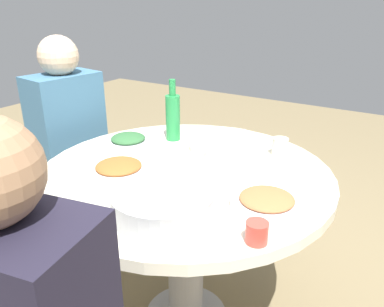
{
  "coord_description": "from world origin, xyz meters",
  "views": [
    {
      "loc": [
        1.11,
        0.73,
        1.37
      ],
      "look_at": [
        0.01,
        0.04,
        0.83
      ],
      "focal_mm": 35.83,
      "sensor_mm": 36.0,
      "label": 1
    }
  ],
  "objects_px": {
    "round_dining_table": "(185,203)",
    "dish_tofu_braise": "(267,201)",
    "dish_stirfry": "(119,168)",
    "rice_bowl": "(163,202)",
    "diner_right": "(67,126)",
    "soup_bowl": "(225,145)",
    "tea_cup_near": "(257,232)",
    "stool_for_diner_right": "(79,218)",
    "green_bottle": "(173,116)",
    "tea_cup_far": "(280,147)",
    "dish_greens": "(128,140)"
  },
  "relations": [
    {
      "from": "soup_bowl",
      "to": "stool_for_diner_right",
      "type": "distance_m",
      "value": 1.0
    },
    {
      "from": "dish_greens",
      "to": "round_dining_table",
      "type": "bearing_deg",
      "value": 75.45
    },
    {
      "from": "soup_bowl",
      "to": "rice_bowl",
      "type": "bearing_deg",
      "value": 7.62
    },
    {
      "from": "round_dining_table",
      "to": "dish_tofu_braise",
      "type": "height_order",
      "value": "dish_tofu_braise"
    },
    {
      "from": "tea_cup_near",
      "to": "tea_cup_far",
      "type": "xyz_separation_m",
      "value": [
        -0.62,
        -0.16,
        0.01
      ]
    },
    {
      "from": "stool_for_diner_right",
      "to": "diner_right",
      "type": "relative_size",
      "value": 0.58
    },
    {
      "from": "round_dining_table",
      "to": "dish_tofu_braise",
      "type": "relative_size",
      "value": 4.81
    },
    {
      "from": "soup_bowl",
      "to": "dish_stirfry",
      "type": "bearing_deg",
      "value": -30.13
    },
    {
      "from": "dish_stirfry",
      "to": "tea_cup_near",
      "type": "xyz_separation_m",
      "value": [
        0.13,
        0.61,
        0.01
      ]
    },
    {
      "from": "round_dining_table",
      "to": "diner_right",
      "type": "bearing_deg",
      "value": -97.66
    },
    {
      "from": "dish_stirfry",
      "to": "dish_tofu_braise",
      "type": "xyz_separation_m",
      "value": [
        -0.07,
        0.56,
        -0.0
      ]
    },
    {
      "from": "rice_bowl",
      "to": "soup_bowl",
      "type": "distance_m",
      "value": 0.56
    },
    {
      "from": "dish_tofu_braise",
      "to": "tea_cup_near",
      "type": "bearing_deg",
      "value": 14.27
    },
    {
      "from": "green_bottle",
      "to": "diner_right",
      "type": "distance_m",
      "value": 0.57
    },
    {
      "from": "rice_bowl",
      "to": "green_bottle",
      "type": "distance_m",
      "value": 0.66
    },
    {
      "from": "tea_cup_near",
      "to": "stool_for_diner_right",
      "type": "bearing_deg",
      "value": -108.18
    },
    {
      "from": "round_dining_table",
      "to": "dish_tofu_braise",
      "type": "bearing_deg",
      "value": 76.24
    },
    {
      "from": "rice_bowl",
      "to": "dish_stirfry",
      "type": "xyz_separation_m",
      "value": [
        -0.14,
        -0.31,
        -0.02
      ]
    },
    {
      "from": "round_dining_table",
      "to": "soup_bowl",
      "type": "relative_size",
      "value": 3.39
    },
    {
      "from": "green_bottle",
      "to": "tea_cup_far",
      "type": "relative_size",
      "value": 3.75
    },
    {
      "from": "tea_cup_far",
      "to": "soup_bowl",
      "type": "bearing_deg",
      "value": -68.72
    },
    {
      "from": "dish_stirfry",
      "to": "stool_for_diner_right",
      "type": "bearing_deg",
      "value": -114.15
    },
    {
      "from": "soup_bowl",
      "to": "diner_right",
      "type": "xyz_separation_m",
      "value": [
        0.15,
        -0.82,
        -0.02
      ]
    },
    {
      "from": "round_dining_table",
      "to": "tea_cup_far",
      "type": "xyz_separation_m",
      "value": [
        -0.33,
        0.25,
        0.18
      ]
    },
    {
      "from": "dish_tofu_braise",
      "to": "diner_right",
      "type": "xyz_separation_m",
      "value": [
        -0.19,
        -1.14,
        -0.01
      ]
    },
    {
      "from": "dish_stirfry",
      "to": "tea_cup_near",
      "type": "height_order",
      "value": "tea_cup_near"
    },
    {
      "from": "tea_cup_near",
      "to": "diner_right",
      "type": "bearing_deg",
      "value": -108.18
    },
    {
      "from": "dish_stirfry",
      "to": "dish_greens",
      "type": "distance_m",
      "value": 0.3
    },
    {
      "from": "green_bottle",
      "to": "tea_cup_far",
      "type": "xyz_separation_m",
      "value": [
        -0.08,
        0.48,
        -0.08
      ]
    },
    {
      "from": "stool_for_diner_right",
      "to": "soup_bowl",
      "type": "bearing_deg",
      "value": 100.28
    },
    {
      "from": "tea_cup_far",
      "to": "dish_greens",
      "type": "bearing_deg",
      "value": -68.81
    },
    {
      "from": "soup_bowl",
      "to": "diner_right",
      "type": "distance_m",
      "value": 0.83
    },
    {
      "from": "dish_stirfry",
      "to": "dish_tofu_braise",
      "type": "height_order",
      "value": "dish_stirfry"
    },
    {
      "from": "round_dining_table",
      "to": "dish_stirfry",
      "type": "distance_m",
      "value": 0.3
    },
    {
      "from": "dish_greens",
      "to": "dish_tofu_braise",
      "type": "bearing_deg",
      "value": 75.84
    },
    {
      "from": "green_bottle",
      "to": "tea_cup_near",
      "type": "bearing_deg",
      "value": 50.07
    },
    {
      "from": "rice_bowl",
      "to": "tea_cup_far",
      "type": "bearing_deg",
      "value": 167.74
    },
    {
      "from": "dish_tofu_braise",
      "to": "dish_greens",
      "type": "xyz_separation_m",
      "value": [
        -0.18,
        -0.73,
        0.0
      ]
    },
    {
      "from": "soup_bowl",
      "to": "tea_cup_far",
      "type": "distance_m",
      "value": 0.23
    },
    {
      "from": "dish_greens",
      "to": "stool_for_diner_right",
      "type": "relative_size",
      "value": 0.45
    },
    {
      "from": "soup_bowl",
      "to": "green_bottle",
      "type": "xyz_separation_m",
      "value": [
        -0.0,
        -0.27,
        0.08
      ]
    },
    {
      "from": "dish_tofu_braise",
      "to": "diner_right",
      "type": "distance_m",
      "value": 1.16
    },
    {
      "from": "round_dining_table",
      "to": "stool_for_diner_right",
      "type": "relative_size",
      "value": 2.53
    },
    {
      "from": "green_bottle",
      "to": "tea_cup_near",
      "type": "relative_size",
      "value": 4.48
    },
    {
      "from": "dish_greens",
      "to": "diner_right",
      "type": "bearing_deg",
      "value": -91.31
    },
    {
      "from": "dish_tofu_braise",
      "to": "green_bottle",
      "type": "distance_m",
      "value": 0.7
    },
    {
      "from": "rice_bowl",
      "to": "diner_right",
      "type": "bearing_deg",
      "value": -114.43
    },
    {
      "from": "dish_greens",
      "to": "tea_cup_far",
      "type": "relative_size",
      "value": 2.65
    },
    {
      "from": "soup_bowl",
      "to": "dish_greens",
      "type": "xyz_separation_m",
      "value": [
        0.16,
        -0.41,
        -0.01
      ]
    },
    {
      "from": "green_bottle",
      "to": "stool_for_diner_right",
      "type": "xyz_separation_m",
      "value": [
        0.15,
        -0.54,
        -0.64
      ]
    }
  ]
}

